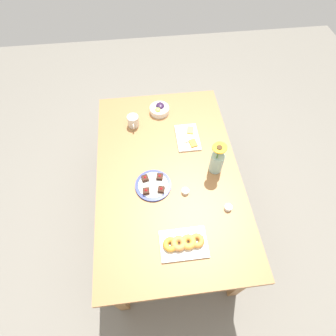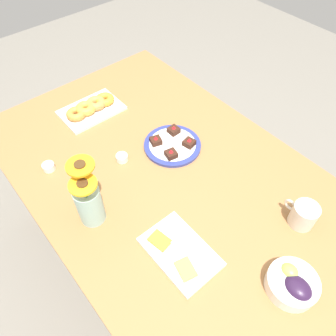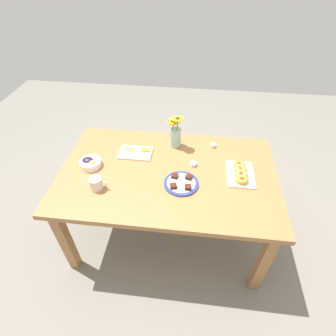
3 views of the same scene
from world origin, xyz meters
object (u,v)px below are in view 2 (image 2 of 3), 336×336
dessert_plate (172,145)px  flower_vase (89,202)px  cheese_platter (179,251)px  jam_cup_berry (122,157)px  dining_table (168,187)px  grape_bowl (293,284)px  croissant_platter (91,108)px  coffee_mug (303,215)px  jam_cup_honey (49,167)px

dessert_plate → flower_vase: (-0.09, 0.45, 0.09)m
cheese_platter → jam_cup_berry: bearing=-11.3°
dining_table → grape_bowl: grape_bowl is taller
croissant_platter → flower_vase: (-0.51, 0.30, 0.07)m
grape_bowl → flower_vase: (0.61, 0.33, 0.07)m
coffee_mug → grape_bowl: (-0.12, 0.22, -0.02)m
croissant_platter → flower_vase: size_ratio=1.03×
jam_cup_berry → dessert_plate: 0.22m
cheese_platter → jam_cup_berry: (0.46, -0.09, 0.01)m
jam_cup_berry → croissant_platter: bearing=-10.6°
croissant_platter → jam_cup_honey: croissant_platter is taller
croissant_platter → flower_vase: 0.59m
grape_bowl → jam_cup_berry: grape_bowl is taller
grape_bowl → jam_cup_honey: size_ratio=3.29×
croissant_platter → jam_cup_honey: size_ratio=5.83×
jam_cup_honey → jam_cup_berry: bearing=-120.5°
grape_bowl → cheese_platter: 0.36m
croissant_platter → jam_cup_berry: bearing=169.4°
grape_bowl → cheese_platter: size_ratio=0.61×
coffee_mug → jam_cup_berry: bearing=25.9°
grape_bowl → dining_table: bearing=0.0°
cheese_platter → dessert_plate: 0.49m
coffee_mug → jam_cup_berry: 0.72m
flower_vase → cheese_platter: bearing=-154.5°
flower_vase → dining_table: bearing=-93.7°
coffee_mug → cheese_platter: 0.45m
coffee_mug → cheese_platter: size_ratio=0.47×
flower_vase → croissant_platter: bearing=-30.8°
cheese_platter → flower_vase: size_ratio=0.96×
coffee_mug → jam_cup_honey: (0.80, 0.57, -0.03)m
coffee_mug → dessert_plate: coffee_mug is taller
dining_table → croissant_platter: croissant_platter is taller
dining_table → flower_vase: bearing=86.3°
cheese_platter → dining_table: bearing=-33.7°
dining_table → grape_bowl: 0.60m
coffee_mug → dining_table: bearing=25.1°
jam_cup_berry → coffee_mug: bearing=-154.1°
cheese_platter → dessert_plate: dessert_plate is taller
grape_bowl → cheese_platter: grape_bowl is taller
dessert_plate → flower_vase: size_ratio=0.90×
coffee_mug → jam_cup_honey: bearing=35.5°
jam_cup_honey → coffee_mug: bearing=-144.5°
croissant_platter → jam_cup_honey: (-0.20, 0.32, -0.01)m
dining_table → dessert_plate: size_ratio=6.56×
dining_table → jam_cup_honey: 0.49m
cheese_platter → jam_cup_berry: size_ratio=5.42×
jam_cup_berry → dessert_plate: dessert_plate is taller
grape_bowl → croissant_platter: grape_bowl is taller
jam_cup_honey → flower_vase: 0.32m
croissant_platter → jam_cup_berry: 0.35m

